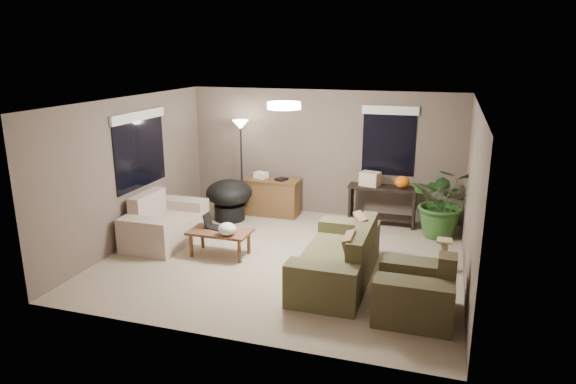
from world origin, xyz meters
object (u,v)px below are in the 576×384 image
(main_sofa, at_px, (340,261))
(loveseat, at_px, (164,225))
(console_table, at_px, (382,202))
(houseplant, at_px, (443,209))
(armchair, at_px, (416,293))
(cat_scratching_post, at_px, (443,257))
(floor_lamp, at_px, (241,136))
(papasan_chair, at_px, (229,197))
(coffee_table, at_px, (220,234))
(desk, at_px, (273,197))

(main_sofa, distance_m, loveseat, 3.31)
(loveseat, height_order, console_table, loveseat)
(main_sofa, height_order, houseplant, houseplant)
(armchair, distance_m, cat_scratching_post, 1.55)
(main_sofa, xyz_separation_m, floor_lamp, (-2.56, 2.53, 1.30))
(papasan_chair, bearing_deg, loveseat, -112.96)
(main_sofa, relative_size, papasan_chair, 1.97)
(armchair, distance_m, coffee_table, 3.35)
(armchair, relative_size, cat_scratching_post, 2.00)
(armchair, bearing_deg, papasan_chair, 143.42)
(houseplant, bearing_deg, console_table, 163.56)
(console_table, xyz_separation_m, papasan_chair, (-2.90, -0.61, 0.03))
(houseplant, distance_m, cat_scratching_post, 1.59)
(main_sofa, xyz_separation_m, loveseat, (-3.25, 0.63, 0.00))
(console_table, relative_size, cat_scratching_post, 2.60)
(desk, relative_size, console_table, 0.85)
(console_table, distance_m, floor_lamp, 3.05)
(houseplant, bearing_deg, coffee_table, -149.61)
(papasan_chair, height_order, floor_lamp, floor_lamp)
(coffee_table, distance_m, console_table, 3.29)
(console_table, bearing_deg, coffee_table, -134.56)
(desk, xyz_separation_m, papasan_chair, (-0.72, -0.54, 0.09))
(main_sofa, height_order, coffee_table, main_sofa)
(papasan_chair, bearing_deg, main_sofa, -37.95)
(main_sofa, height_order, desk, main_sofa)
(loveseat, height_order, desk, loveseat)
(papasan_chair, bearing_deg, houseplant, 3.96)
(console_table, height_order, cat_scratching_post, console_table)
(desk, height_order, papasan_chair, papasan_chair)
(floor_lamp, relative_size, houseplant, 1.47)
(houseplant, bearing_deg, main_sofa, -120.55)
(coffee_table, bearing_deg, desk, 86.93)
(console_table, xyz_separation_m, houseplant, (1.12, -0.33, 0.07))
(floor_lamp, bearing_deg, desk, 6.43)
(coffee_table, bearing_deg, console_table, 45.44)
(main_sofa, distance_m, papasan_chair, 3.36)
(armchair, height_order, console_table, armchair)
(main_sofa, bearing_deg, desk, 126.48)
(main_sofa, height_order, floor_lamp, floor_lamp)
(loveseat, bearing_deg, houseplant, 20.31)
(console_table, distance_m, papasan_chair, 2.97)
(floor_lamp, bearing_deg, loveseat, -109.82)
(console_table, bearing_deg, desk, -178.27)
(armchair, height_order, houseplant, houseplant)
(armchair, height_order, papasan_chair, armchair)
(main_sofa, distance_m, armchair, 1.35)
(coffee_table, height_order, console_table, console_table)
(main_sofa, relative_size, coffee_table, 2.20)
(cat_scratching_post, bearing_deg, coffee_table, -172.58)
(floor_lamp, distance_m, houseplant, 4.10)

